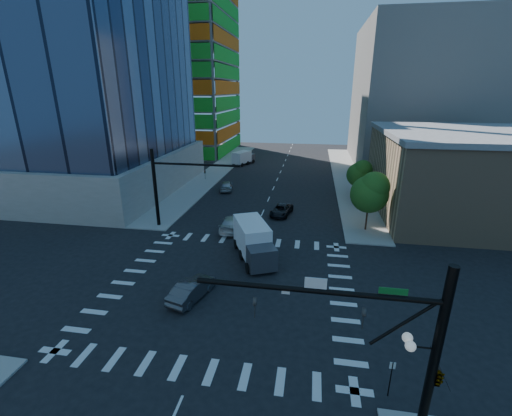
# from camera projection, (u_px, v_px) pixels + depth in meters

# --- Properties ---
(ground) EXTENTS (160.00, 160.00, 0.00)m
(ground) POSITION_uv_depth(u_px,v_px,m) (231.00, 286.00, 28.14)
(ground) COLOR black
(ground) RESTS_ON ground
(road_markings) EXTENTS (20.00, 20.00, 0.01)m
(road_markings) POSITION_uv_depth(u_px,v_px,m) (231.00, 286.00, 28.13)
(road_markings) COLOR silver
(road_markings) RESTS_ON ground
(sidewalk_ne) EXTENTS (5.00, 60.00, 0.15)m
(sidewalk_ne) POSITION_uv_depth(u_px,v_px,m) (347.00, 176.00, 63.43)
(sidewalk_ne) COLOR gray
(sidewalk_ne) RESTS_ON ground
(sidewalk_nw) EXTENTS (5.00, 60.00, 0.15)m
(sidewalk_nw) POSITION_uv_depth(u_px,v_px,m) (216.00, 171.00, 67.33)
(sidewalk_nw) COLOR gray
(sidewalk_nw) RESTS_ON ground
(construction_building) EXTENTS (25.16, 34.50, 70.60)m
(construction_building) POSITION_uv_depth(u_px,v_px,m) (177.00, 49.00, 82.05)
(construction_building) COLOR slate
(construction_building) RESTS_ON ground
(commercial_building) EXTENTS (20.50, 22.50, 10.60)m
(commercial_building) POSITION_uv_depth(u_px,v_px,m) (464.00, 174.00, 42.99)
(commercial_building) COLOR tan
(commercial_building) RESTS_ON ground
(bg_building_ne) EXTENTS (24.00, 30.00, 28.00)m
(bg_building_ne) POSITION_uv_depth(u_px,v_px,m) (419.00, 96.00, 70.58)
(bg_building_ne) COLOR slate
(bg_building_ne) RESTS_ON ground
(signal_mast_se) EXTENTS (10.51, 2.48, 9.00)m
(signal_mast_se) POSITION_uv_depth(u_px,v_px,m) (412.00, 353.00, 14.12)
(signal_mast_se) COLOR black
(signal_mast_se) RESTS_ON sidewalk_se
(signal_mast_nw) EXTENTS (10.20, 0.40, 9.00)m
(signal_mast_nw) POSITION_uv_depth(u_px,v_px,m) (167.00, 181.00, 38.61)
(signal_mast_nw) COLOR black
(signal_mast_nw) RESTS_ON sidewalk_nw
(tree_south) EXTENTS (4.16, 4.16, 6.82)m
(tree_south) POSITION_uv_depth(u_px,v_px,m) (371.00, 192.00, 37.58)
(tree_south) COLOR #382316
(tree_south) RESTS_ON sidewalk_ne
(tree_north) EXTENTS (3.54, 3.52, 5.78)m
(tree_north) POSITION_uv_depth(u_px,v_px,m) (360.00, 173.00, 48.95)
(tree_north) COLOR #382316
(tree_north) RESTS_ON sidewalk_ne
(no_parking_sign) EXTENTS (0.30, 0.06, 2.20)m
(no_parking_sign) POSITION_uv_depth(u_px,v_px,m) (391.00, 375.00, 17.63)
(no_parking_sign) COLOR black
(no_parking_sign) RESTS_ON ground
(car_nb_far) EXTENTS (3.01, 5.03, 1.31)m
(car_nb_far) POSITION_uv_depth(u_px,v_px,m) (281.00, 210.00, 43.98)
(car_nb_far) COLOR black
(car_nb_far) RESTS_ON ground
(car_sb_near) EXTENTS (2.41, 5.51, 1.58)m
(car_sb_near) POSITION_uv_depth(u_px,v_px,m) (232.00, 223.00, 39.31)
(car_sb_near) COLOR silver
(car_sb_near) RESTS_ON ground
(car_sb_mid) EXTENTS (2.61, 4.84, 1.56)m
(car_sb_mid) POSITION_uv_depth(u_px,v_px,m) (227.00, 186.00, 54.65)
(car_sb_mid) COLOR #A1A6A9
(car_sb_mid) RESTS_ON ground
(car_sb_cross) EXTENTS (2.84, 4.92, 1.53)m
(car_sb_cross) POSITION_uv_depth(u_px,v_px,m) (192.00, 289.00, 26.31)
(car_sb_cross) COLOR #414145
(car_sb_cross) RESTS_ON ground
(box_truck_near) EXTENTS (5.19, 7.02, 3.39)m
(box_truck_near) POSITION_uv_depth(u_px,v_px,m) (255.00, 245.00, 32.17)
(box_truck_near) COLOR black
(box_truck_near) RESTS_ON ground
(box_truck_far) EXTENTS (4.27, 5.93, 2.86)m
(box_truck_far) POSITION_uv_depth(u_px,v_px,m) (244.00, 158.00, 73.66)
(box_truck_far) COLOR black
(box_truck_far) RESTS_ON ground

